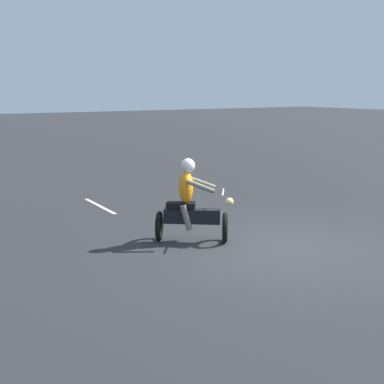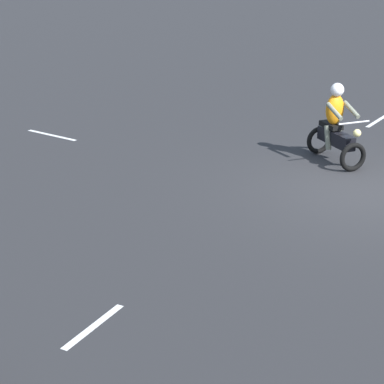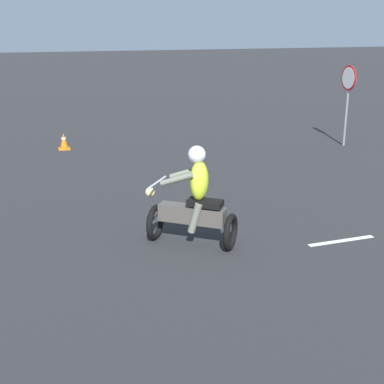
# 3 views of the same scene
# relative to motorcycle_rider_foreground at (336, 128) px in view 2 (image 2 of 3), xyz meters

# --- Properties ---
(ground_plane) EXTENTS (120.00, 120.00, 0.00)m
(ground_plane) POSITION_rel_motorcycle_rider_foreground_xyz_m (-1.17, 1.28, -0.73)
(ground_plane) COLOR #28282B
(motorcycle_rider_foreground) EXTENTS (1.47, 1.33, 1.66)m
(motorcycle_rider_foreground) POSITION_rel_motorcycle_rider_foreground_xyz_m (0.00, 0.00, 0.00)
(motorcycle_rider_foreground) COLOR black
(motorcycle_rider_foreground) RESTS_ON ground
(lane_stripe_e) EXTENTS (1.52, 0.23, 0.01)m
(lane_stripe_e) POSITION_rel_motorcycle_rider_foreground_xyz_m (6.41, 1.45, -0.72)
(lane_stripe_e) COLOR silver
(lane_stripe_e) RESTS_ON ground
(lane_stripe_n) EXTENTS (0.14, 1.23, 0.01)m
(lane_stripe_n) POSITION_rel_motorcycle_rider_foreground_xyz_m (0.26, 7.91, -0.72)
(lane_stripe_n) COLOR silver
(lane_stripe_n) RESTS_ON ground
(lane_stripe_s) EXTENTS (0.20, 2.07, 0.01)m
(lane_stripe_s) POSITION_rel_motorcycle_rider_foreground_xyz_m (0.19, -4.01, -0.72)
(lane_stripe_s) COLOR silver
(lane_stripe_s) RESTS_ON ground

